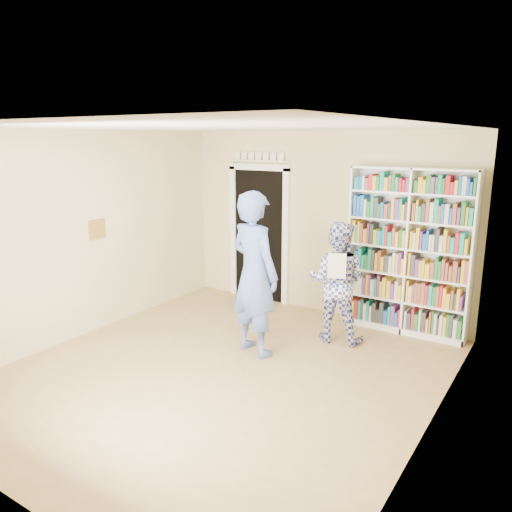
# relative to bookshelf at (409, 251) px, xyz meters

# --- Properties ---
(floor) EXTENTS (5.00, 5.00, 0.00)m
(floor) POSITION_rel_bookshelf_xyz_m (-1.35, -2.34, -1.13)
(floor) COLOR olive
(floor) RESTS_ON ground
(ceiling) EXTENTS (5.00, 5.00, 0.00)m
(ceiling) POSITION_rel_bookshelf_xyz_m (-1.35, -2.34, 1.57)
(ceiling) COLOR white
(ceiling) RESTS_ON wall_back
(wall_back) EXTENTS (4.50, 0.00, 4.50)m
(wall_back) POSITION_rel_bookshelf_xyz_m (-1.35, 0.16, 0.22)
(wall_back) COLOR beige
(wall_back) RESTS_ON floor
(wall_left) EXTENTS (0.00, 5.00, 5.00)m
(wall_left) POSITION_rel_bookshelf_xyz_m (-3.60, -2.34, 0.22)
(wall_left) COLOR beige
(wall_left) RESTS_ON floor
(wall_right) EXTENTS (0.00, 5.00, 5.00)m
(wall_right) POSITION_rel_bookshelf_xyz_m (0.90, -2.34, 0.22)
(wall_right) COLOR beige
(wall_right) RESTS_ON floor
(bookshelf) EXTENTS (1.62, 0.30, 2.23)m
(bookshelf) POSITION_rel_bookshelf_xyz_m (0.00, 0.00, 0.00)
(bookshelf) COLOR white
(bookshelf) RESTS_ON floor
(doorway) EXTENTS (1.10, 0.08, 2.43)m
(doorway) POSITION_rel_bookshelf_xyz_m (-2.45, 0.13, 0.05)
(doorway) COLOR black
(doorway) RESTS_ON floor
(wall_art) EXTENTS (0.03, 0.25, 0.25)m
(wall_art) POSITION_rel_bookshelf_xyz_m (-3.58, -2.14, 0.27)
(wall_art) COLOR brown
(wall_art) RESTS_ON wall_left
(man_blue) EXTENTS (0.84, 0.67, 2.00)m
(man_blue) POSITION_rel_bookshelf_xyz_m (-1.35, -1.69, -0.12)
(man_blue) COLOR #4E67AE
(man_blue) RESTS_ON floor
(man_plaid) EXTENTS (0.87, 0.73, 1.58)m
(man_plaid) POSITION_rel_bookshelf_xyz_m (-0.67, -0.78, -0.34)
(man_plaid) COLOR navy
(man_plaid) RESTS_ON floor
(paper_sheet) EXTENTS (0.21, 0.10, 0.32)m
(paper_sheet) POSITION_rel_bookshelf_xyz_m (-0.58, -1.03, -0.06)
(paper_sheet) COLOR white
(paper_sheet) RESTS_ON man_plaid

